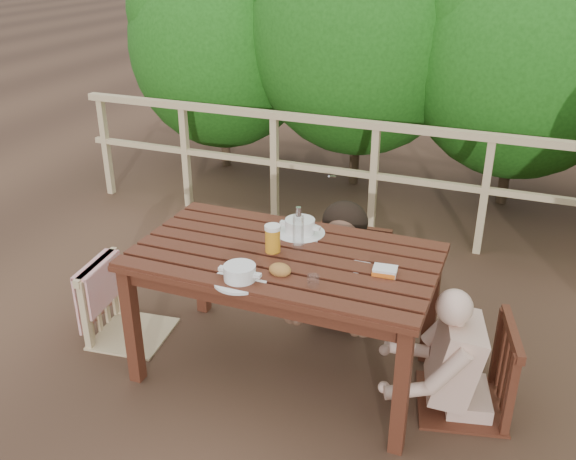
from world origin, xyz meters
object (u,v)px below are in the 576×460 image
at_px(soup_far, 300,227).
at_px(bottle, 298,229).
at_px(chair_right, 471,330).
at_px(beer_glass, 273,240).
at_px(butter_tub, 385,272).
at_px(tumbler, 313,282).
at_px(chair_left, 126,271).
at_px(diner_right, 479,315).
at_px(table, 285,314).
at_px(woman, 350,222).
at_px(chair_far, 349,243).
at_px(bread_roll, 280,270).
at_px(soup_near, 240,274).

bearing_deg(soup_far, bottle, -72.18).
distance_m(chair_right, beer_glass, 1.15).
height_order(soup_far, butter_tub, soup_far).
height_order(beer_glass, tumbler, beer_glass).
relative_size(chair_left, butter_tub, 7.66).
xyz_separation_m(diner_right, bottle, (-1.01, 0.02, 0.31)).
bearing_deg(table, chair_right, 3.67).
relative_size(woman, bottle, 5.02).
bearing_deg(chair_right, beer_glass, -99.28).
relative_size(chair_left, chair_far, 0.93).
relative_size(soup_far, butter_tub, 2.39).
height_order(chair_right, tumbler, chair_right).
bearing_deg(tumbler, bread_roll, 164.52).
bearing_deg(tumbler, chair_right, 24.39).
bearing_deg(chair_far, bottle, -101.68).
distance_m(beer_glass, butter_tub, 0.64).
bearing_deg(bread_roll, woman, 85.32).
distance_m(chair_left, chair_far, 1.45).
xyz_separation_m(woman, soup_near, (-0.25, -1.15, 0.16)).
height_order(chair_left, chair_right, chair_right).
distance_m(table, chair_left, 1.05).
bearing_deg(diner_right, table, 80.51).
bearing_deg(chair_far, chair_left, -149.28).
distance_m(bread_roll, bottle, 0.32).
relative_size(soup_far, bread_roll, 2.48).
bearing_deg(chair_right, bottle, -104.16).
distance_m(table, bottle, 0.52).
bearing_deg(table, soup_far, 92.92).
height_order(chair_far, diner_right, diner_right).
distance_m(beer_glass, bottle, 0.15).
distance_m(chair_left, tumbler, 1.38).
bearing_deg(butter_tub, tumbler, -146.38).
height_order(chair_left, bread_roll, chair_left).
height_order(chair_right, soup_far, chair_right).
distance_m(table, bread_roll, 0.48).
relative_size(table, woman, 1.26).
relative_size(soup_near, butter_tub, 2.25).
xyz_separation_m(chair_left, bottle, (1.10, 0.12, 0.43)).
height_order(table, bottle, bottle).
height_order(woman, tumbler, woman).
bearing_deg(bottle, chair_right, -1.11).
distance_m(chair_right, butter_tub, 0.56).
xyz_separation_m(soup_near, bottle, (0.15, 0.44, 0.08)).
height_order(table, butter_tub, butter_tub).
bearing_deg(woman, beer_glass, 71.52).
bearing_deg(chair_right, soup_far, -114.52).
bearing_deg(bread_roll, butter_tub, 20.76).
xyz_separation_m(chair_far, chair_right, (0.88, -0.71, -0.02)).
bearing_deg(soup_far, chair_left, -163.07).
bearing_deg(bread_roll, soup_near, -142.01).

